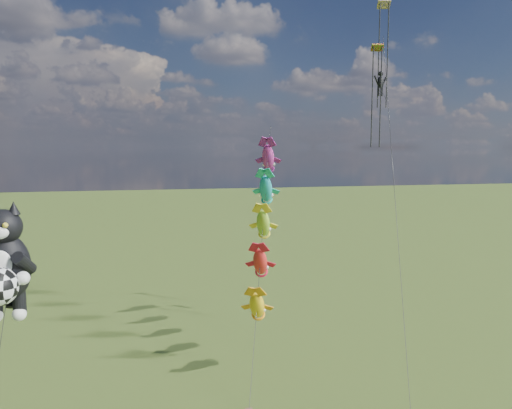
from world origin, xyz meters
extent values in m
ellipsoid|color=black|center=(0.78, 0.73, 9.13)|extent=(2.50, 2.23, 3.09)
ellipsoid|color=black|center=(0.78, 0.63, 10.97)|extent=(1.97, 1.86, 1.56)
cone|color=black|center=(1.27, 0.63, 11.79)|extent=(0.66, 0.66, 0.58)
ellipsoid|color=white|center=(0.78, 0.01, 9.42)|extent=(1.03, 0.60, 1.27)
sphere|color=gold|center=(1.07, -0.06, 11.14)|extent=(0.23, 0.23, 0.23)
sphere|color=white|center=(1.70, -0.28, 8.89)|extent=(0.58, 0.58, 0.58)
sphere|color=white|center=(1.27, 0.59, 7.06)|extent=(0.62, 0.62, 0.62)
cylinder|color=black|center=(14.53, 10.18, 8.14)|extent=(4.97, 15.05, 16.00)
ellipsoid|color=yellow|center=(13.44, 6.87, 4.62)|extent=(1.70, 2.77, 2.62)
ellipsoid|color=red|center=(14.13, 8.98, 6.86)|extent=(1.70, 2.77, 2.62)
ellipsoid|color=green|center=(14.82, 11.08, 9.10)|extent=(1.70, 2.77, 2.62)
ellipsoid|color=#1983BF|center=(15.51, 13.18, 11.34)|extent=(1.70, 2.77, 2.62)
ellipsoid|color=#D83393|center=(16.20, 15.29, 13.57)|extent=(1.70, 2.77, 2.62)
cylinder|color=black|center=(22.07, 5.98, 11.54)|extent=(5.81, 16.09, 22.79)
cube|color=#109F0E|center=(23.23, 11.36, 21.46)|extent=(0.99, 0.81, 0.51)
cylinder|color=black|center=(22.93, 11.36, 17.84)|extent=(0.08, 0.08, 7.24)
cylinder|color=black|center=(23.53, 11.36, 17.84)|extent=(0.08, 0.08, 7.24)
cube|color=#4535CC|center=(24.96, 14.01, 25.24)|extent=(1.12, 0.94, 0.63)
cylinder|color=black|center=(24.62, 14.01, 21.24)|extent=(0.08, 0.08, 8.01)
cylinder|color=black|center=(25.30, 14.01, 21.24)|extent=(0.08, 0.08, 8.01)
camera|label=1|loc=(6.91, -22.49, 14.40)|focal=35.00mm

